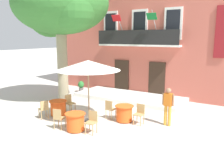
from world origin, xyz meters
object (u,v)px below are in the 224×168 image
object	(u,v)px
cafe_table_near_tree	(124,113)
cafe_chair_middle_0	(59,117)
ground_planter_left	(81,86)
pedestrian_near_entrance	(168,105)
cafe_table_middle	(75,122)
cafe_table_front	(58,108)
cafe_chair_front_0	(44,108)
cafe_chair_front_1	(70,102)
cafe_chair_middle_1	(92,121)
cafe_chair_near_tree_0	(110,108)
plane_tree	(60,7)
cafe_umbrella	(88,66)
cafe_chair_near_tree_1	(140,113)

from	to	relation	value
cafe_table_near_tree	cafe_chair_middle_0	bearing A→B (deg)	-129.36
ground_planter_left	pedestrian_near_entrance	xyz separation A→B (m)	(7.36, -3.03, 0.50)
cafe_table_middle	cafe_chair_middle_0	world-z (taller)	cafe_chair_middle_0
cafe_table_middle	cafe_table_front	world-z (taller)	same
cafe_chair_front_0	cafe_table_front	bearing A→B (deg)	73.28
cafe_table_middle	cafe_chair_front_1	size ratio (longest dim) A/B	0.95
cafe_table_middle	cafe_chair_middle_1	world-z (taller)	cafe_chair_middle_1
cafe_chair_front_1	cafe_chair_near_tree_0	bearing A→B (deg)	4.77
cafe_table_front	cafe_chair_front_0	distance (m)	0.77
cafe_table_near_tree	cafe_table_middle	xyz separation A→B (m)	(-1.18, -2.07, 0.00)
plane_tree	cafe_table_front	size ratio (longest dim) A/B	8.42
cafe_chair_middle_1	cafe_umbrella	world-z (taller)	cafe_umbrella
cafe_chair_middle_1	pedestrian_near_entrance	world-z (taller)	pedestrian_near_entrance
cafe_umbrella	pedestrian_near_entrance	xyz separation A→B (m)	(3.26, 1.41, -1.65)
cafe_chair_front_0	cafe_chair_front_1	distance (m)	1.50
cafe_chair_near_tree_1	cafe_umbrella	bearing A→B (deg)	-156.76
cafe_chair_near_tree_1	cafe_table_front	bearing A→B (deg)	-165.00
cafe_chair_front_0	cafe_umbrella	world-z (taller)	cafe_umbrella
cafe_chair_near_tree_1	cafe_table_near_tree	bearing A→B (deg)	-175.30
cafe_table_middle	cafe_chair_middle_0	size ratio (longest dim) A/B	0.95
cafe_chair_near_tree_0	cafe_chair_front_0	xyz separation A→B (m)	(-2.67, -1.67, 0.00)
cafe_table_middle	cafe_table_front	distance (m)	2.29
plane_tree	cafe_chair_middle_0	size ratio (longest dim) A/B	8.00
cafe_table_front	plane_tree	bearing A→B (deg)	126.88
cafe_chair_middle_1	cafe_table_front	size ratio (longest dim) A/B	1.05
pedestrian_near_entrance	cafe_chair_near_tree_0	bearing A→B (deg)	-166.98
cafe_table_middle	cafe_table_front	size ratio (longest dim) A/B	1.00
cafe_table_near_tree	cafe_chair_middle_1	bearing A→B (deg)	-103.22
plane_tree	cafe_umbrella	world-z (taller)	plane_tree
cafe_table_middle	pedestrian_near_entrance	size ratio (longest dim) A/B	0.51
cafe_chair_front_1	plane_tree	bearing A→B (deg)	143.74
cafe_chair_front_1	pedestrian_near_entrance	distance (m)	5.08
cafe_table_near_tree	ground_planter_left	bearing A→B (deg)	146.85
pedestrian_near_entrance	cafe_chair_front_1	bearing A→B (deg)	-170.85
plane_tree	cafe_umbrella	xyz separation A→B (m)	(3.17, -1.66, -2.88)
cafe_table_near_tree	ground_planter_left	xyz separation A→B (m)	(-5.49, 3.58, 0.06)
cafe_chair_near_tree_1	cafe_chair_front_1	bearing A→B (deg)	-175.40
cafe_table_near_tree	cafe_chair_middle_1	xyz separation A→B (m)	(-0.45, -1.90, 0.14)
cafe_table_middle	cafe_chair_middle_1	size ratio (longest dim) A/B	0.95
cafe_chair_near_tree_0	ground_planter_left	distance (m)	5.97
cafe_chair_near_tree_0	cafe_chair_middle_1	distance (m)	1.87
cafe_chair_near_tree_0	cafe_umbrella	distance (m)	2.32
cafe_table_front	pedestrian_near_entrance	distance (m)	5.34
cafe_chair_middle_1	plane_tree	bearing A→B (deg)	146.75
cafe_chair_near_tree_1	pedestrian_near_entrance	distance (m)	1.30
cafe_chair_middle_0	cafe_table_near_tree	bearing A→B (deg)	50.64
cafe_table_front	cafe_chair_near_tree_0	bearing A→B (deg)	21.08
cafe_table_near_tree	cafe_umbrella	world-z (taller)	cafe_umbrella
cafe_table_near_tree	cafe_chair_near_tree_0	world-z (taller)	cafe_chair_near_tree_0
cafe_table_front	cafe_umbrella	distance (m)	2.87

